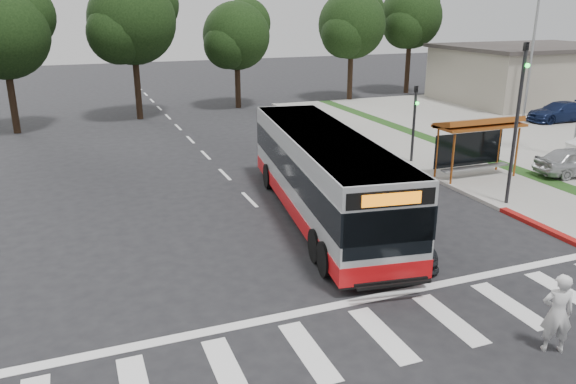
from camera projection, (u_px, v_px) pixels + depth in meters
name	position (u px, v px, depth m)	size (l,w,h in m)	color
ground	(305.00, 256.00, 18.39)	(140.00, 140.00, 0.00)	black
sidewalk_east	(439.00, 162.00, 29.23)	(4.00, 40.00, 0.12)	gray
curb_east	(406.00, 165.00, 28.54)	(0.30, 40.00, 0.15)	#9E9991
curb_east_red	(563.00, 237.00, 19.69)	(0.32, 6.00, 0.15)	maroon
commercial_building	(530.00, 75.00, 47.47)	(14.00, 10.00, 4.40)	gray
building_roof_cap	(534.00, 47.00, 46.73)	(14.60, 10.60, 0.30)	#383330
crosswalk_ladder	(382.00, 334.00, 13.97)	(18.00, 2.60, 0.01)	silver
bus_shelter	(478.00, 130.00, 25.88)	(4.20, 1.60, 2.86)	#944A18
traffic_signal_ne_tall	(518.00, 112.00, 21.79)	(0.18, 0.37, 6.50)	black
traffic_signal_ne_short	(414.00, 116.00, 28.42)	(0.18, 0.37, 4.00)	black
lot_light_mid	(534.00, 34.00, 38.93)	(1.90, 0.35, 9.01)	gray
tree_ne_a	(352.00, 23.00, 46.73)	(6.16, 5.74, 9.30)	black
tree_ne_b	(411.00, 16.00, 50.74)	(6.16, 5.74, 10.02)	black
tree_north_a	(133.00, 19.00, 38.61)	(6.60, 6.15, 10.17)	black
tree_north_b	(237.00, 35.00, 43.51)	(5.72, 5.33, 8.43)	black
tree_north_c	(3.00, 32.00, 34.28)	(6.16, 5.74, 9.30)	black
transit_bus	(323.00, 176.00, 21.25)	(2.75, 12.69, 3.28)	#B6B9BB
pedestrian	(557.00, 313.00, 13.02)	(0.73, 0.48, 2.00)	silver
dark_sedan	(385.00, 236.00, 18.32)	(1.78, 4.37, 1.27)	black
parked_car_3	(559.00, 112.00, 39.06)	(1.90, 4.68, 1.36)	#131E43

